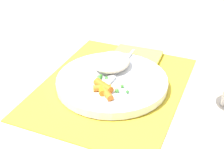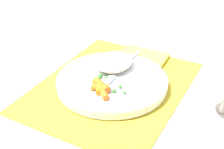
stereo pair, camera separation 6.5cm
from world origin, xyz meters
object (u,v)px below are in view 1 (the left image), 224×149
(rice_mound, at_px, (112,62))
(carrot_portion, at_px, (105,89))
(fork, at_px, (118,71))
(napkin, at_px, (137,55))
(plate, at_px, (112,82))

(rice_mound, bearing_deg, carrot_portion, 14.81)
(rice_mound, distance_m, carrot_portion, 0.11)
(rice_mound, height_order, fork, rice_mound)
(rice_mound, relative_size, napkin, 0.82)
(fork, xyz_separation_m, napkin, (-0.13, 0.01, -0.02))
(fork, height_order, napkin, fork)
(plate, bearing_deg, carrot_portion, 6.66)
(rice_mound, bearing_deg, fork, 55.18)
(rice_mound, relative_size, fork, 0.55)
(napkin, bearing_deg, carrot_portion, -0.41)
(carrot_portion, xyz_separation_m, napkin, (-0.21, 0.00, -0.02))
(carrot_portion, distance_m, napkin, 0.22)
(carrot_portion, height_order, napkin, carrot_portion)
(plate, height_order, napkin, plate)
(carrot_portion, bearing_deg, napkin, 179.59)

